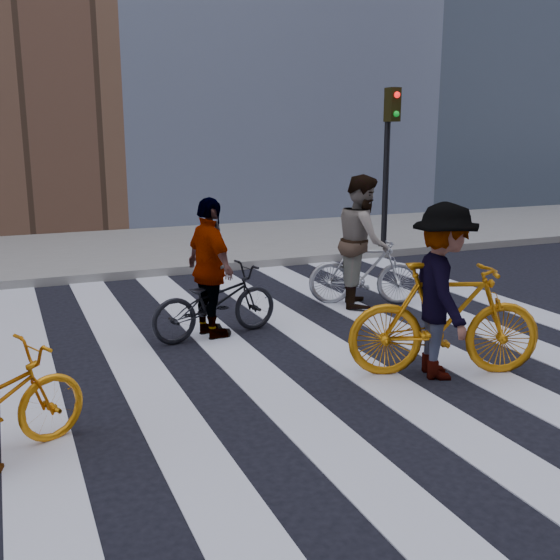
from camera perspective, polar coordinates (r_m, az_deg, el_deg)
ground at (r=7.18m, az=1.85°, el=-7.43°), size 100.00×100.00×0.00m
sidewalk_far at (r=14.11m, az=-11.12°, el=2.73°), size 100.00×5.00×0.15m
zebra_crosswalk at (r=7.18m, az=1.85°, el=-7.39°), size 8.25×10.00×0.01m
traffic_signal at (r=13.54m, az=9.48°, el=11.76°), size 0.22×0.42×3.33m
bike_silver_mid at (r=9.62m, az=7.37°, el=0.72°), size 1.67×1.10×0.98m
bike_yellow_right at (r=6.95m, az=14.17°, el=-3.34°), size 2.07×1.23×1.20m
bike_dark_rear at (r=8.08m, az=-5.67°, el=-1.91°), size 1.76×0.87×0.88m
rider_mid at (r=9.51m, az=7.19°, el=3.41°), size 1.04×1.14×1.90m
rider_right at (r=6.84m, az=13.97°, el=-0.96°), size 1.04×1.33×1.80m
rider_rear at (r=7.97m, az=-6.08°, el=0.99°), size 0.59×1.07×1.73m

